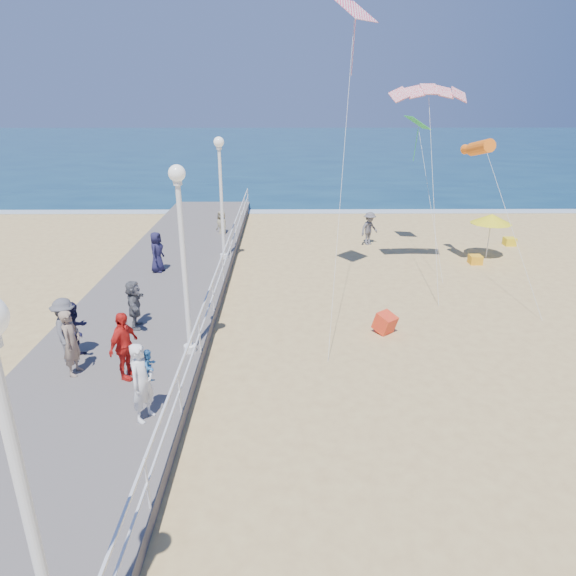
{
  "coord_description": "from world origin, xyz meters",
  "views": [
    {
      "loc": [
        -2.61,
        -13.26,
        7.4
      ],
      "look_at": [
        -2.5,
        2.0,
        1.6
      ],
      "focal_mm": 32.0,
      "sensor_mm": 36.0,
      "label": 1
    }
  ],
  "objects_px": {
    "spectator_2": "(66,330)",
    "beach_umbrella": "(491,219)",
    "beach_chair_right": "(510,242)",
    "spectator_4": "(157,252)",
    "lamp_post_mid": "(182,243)",
    "beach_chair_left": "(475,260)",
    "spectator_5": "(134,304)",
    "beach_walker_c": "(222,226)",
    "woman_holding_toddler": "(142,382)",
    "lamp_post_near": "(20,480)",
    "spectator_7": "(76,330)",
    "lamp_post_far": "(221,186)",
    "spectator_6": "(72,343)",
    "toddler_held": "(149,366)",
    "spectator_3": "(124,346)",
    "beach_walker_a": "(369,228)",
    "box_kite": "(385,325)"
  },
  "relations": [
    {
      "from": "box_kite",
      "to": "beach_chair_right",
      "type": "xyz_separation_m",
      "value": [
        8.42,
        10.39,
        -0.1
      ]
    },
    {
      "from": "beach_walker_a",
      "to": "beach_chair_right",
      "type": "height_order",
      "value": "beach_walker_a"
    },
    {
      "from": "lamp_post_mid",
      "to": "spectator_2",
      "type": "bearing_deg",
      "value": -172.59
    },
    {
      "from": "spectator_2",
      "to": "spectator_7",
      "type": "distance_m",
      "value": 0.26
    },
    {
      "from": "lamp_post_near",
      "to": "toddler_held",
      "type": "relative_size",
      "value": 6.41
    },
    {
      "from": "toddler_held",
      "to": "box_kite",
      "type": "relative_size",
      "value": 1.38
    },
    {
      "from": "spectator_7",
      "to": "lamp_post_far",
      "type": "bearing_deg",
      "value": 2.55
    },
    {
      "from": "woman_holding_toddler",
      "to": "spectator_2",
      "type": "bearing_deg",
      "value": 69.64
    },
    {
      "from": "spectator_3",
      "to": "beach_walker_a",
      "type": "distance_m",
      "value": 16.47
    },
    {
      "from": "spectator_4",
      "to": "spectator_6",
      "type": "height_order",
      "value": "spectator_6"
    },
    {
      "from": "lamp_post_far",
      "to": "spectator_3",
      "type": "bearing_deg",
      "value": -97.61
    },
    {
      "from": "lamp_post_near",
      "to": "spectator_4",
      "type": "height_order",
      "value": "lamp_post_near"
    },
    {
      "from": "spectator_3",
      "to": "spectator_7",
      "type": "xyz_separation_m",
      "value": [
        -1.69,
        1.16,
        -0.09
      ]
    },
    {
      "from": "spectator_5",
      "to": "spectator_4",
      "type": "bearing_deg",
      "value": -3.19
    },
    {
      "from": "spectator_6",
      "to": "beach_chair_left",
      "type": "xyz_separation_m",
      "value": [
        14.42,
        10.54,
        -1.11
      ]
    },
    {
      "from": "toddler_held",
      "to": "spectator_6",
      "type": "relative_size",
      "value": 0.46
    },
    {
      "from": "spectator_3",
      "to": "beach_umbrella",
      "type": "relative_size",
      "value": 0.87
    },
    {
      "from": "spectator_6",
      "to": "beach_umbrella",
      "type": "xyz_separation_m",
      "value": [
        15.28,
        11.46,
        0.6
      ]
    },
    {
      "from": "spectator_4",
      "to": "spectator_6",
      "type": "relative_size",
      "value": 0.93
    },
    {
      "from": "lamp_post_near",
      "to": "beach_umbrella",
      "type": "xyz_separation_m",
      "value": [
        12.45,
        19.25,
        -1.75
      ]
    },
    {
      "from": "beach_chair_left",
      "to": "beach_chair_right",
      "type": "bearing_deg",
      "value": 47.06
    },
    {
      "from": "toddler_held",
      "to": "beach_umbrella",
      "type": "relative_size",
      "value": 0.39
    },
    {
      "from": "lamp_post_far",
      "to": "spectator_5",
      "type": "xyz_separation_m",
      "value": [
        -2.0,
        -7.34,
        -2.47
      ]
    },
    {
      "from": "lamp_post_far",
      "to": "beach_chair_right",
      "type": "relative_size",
      "value": 9.67
    },
    {
      "from": "beach_umbrella",
      "to": "spectator_5",
      "type": "bearing_deg",
      "value": -149.27
    },
    {
      "from": "spectator_2",
      "to": "spectator_5",
      "type": "relative_size",
      "value": 1.16
    },
    {
      "from": "spectator_4",
      "to": "beach_walker_c",
      "type": "relative_size",
      "value": 1.06
    },
    {
      "from": "lamp_post_near",
      "to": "spectator_4",
      "type": "bearing_deg",
      "value": 98.99
    },
    {
      "from": "beach_walker_a",
      "to": "beach_chair_right",
      "type": "bearing_deg",
      "value": -39.19
    },
    {
      "from": "toddler_held",
      "to": "spectator_7",
      "type": "relative_size",
      "value": 0.5
    },
    {
      "from": "woman_holding_toddler",
      "to": "spectator_7",
      "type": "xyz_separation_m",
      "value": [
        -2.63,
        2.96,
        -0.11
      ]
    },
    {
      "from": "lamp_post_near",
      "to": "beach_chair_left",
      "type": "relative_size",
      "value": 9.67
    },
    {
      "from": "beach_umbrella",
      "to": "beach_chair_right",
      "type": "relative_size",
      "value": 3.89
    },
    {
      "from": "lamp_post_mid",
      "to": "beach_walker_c",
      "type": "relative_size",
      "value": 3.32
    },
    {
      "from": "spectator_5",
      "to": "beach_chair_right",
      "type": "relative_size",
      "value": 2.87
    },
    {
      "from": "spectator_3",
      "to": "box_kite",
      "type": "height_order",
      "value": "spectator_3"
    },
    {
      "from": "spectator_3",
      "to": "spectator_6",
      "type": "xyz_separation_m",
      "value": [
        -1.44,
        0.24,
        -0.02
      ]
    },
    {
      "from": "spectator_4",
      "to": "spectator_5",
      "type": "xyz_separation_m",
      "value": [
        0.56,
        -5.52,
        -0.06
      ]
    },
    {
      "from": "spectator_5",
      "to": "beach_walker_c",
      "type": "distance_m",
      "value": 11.94
    },
    {
      "from": "spectator_7",
      "to": "lamp_post_near",
      "type": "bearing_deg",
      "value": -139.59
    },
    {
      "from": "spectator_6",
      "to": "beach_chair_left",
      "type": "bearing_deg",
      "value": -49.85
    },
    {
      "from": "box_kite",
      "to": "spectator_3",
      "type": "bearing_deg",
      "value": 164.2
    },
    {
      "from": "woman_holding_toddler",
      "to": "lamp_post_near",
      "type": "bearing_deg",
      "value": -150.9
    },
    {
      "from": "spectator_6",
      "to": "beach_walker_c",
      "type": "xyz_separation_m",
      "value": [
        2.24,
        14.73,
        -0.51
      ]
    },
    {
      "from": "spectator_2",
      "to": "beach_umbrella",
      "type": "distance_m",
      "value": 19.03
    },
    {
      "from": "spectator_3",
      "to": "spectator_7",
      "type": "height_order",
      "value": "spectator_3"
    },
    {
      "from": "woman_holding_toddler",
      "to": "spectator_7",
      "type": "bearing_deg",
      "value": 66.19
    },
    {
      "from": "beach_walker_a",
      "to": "box_kite",
      "type": "relative_size",
      "value": 2.86
    },
    {
      "from": "spectator_2",
      "to": "spectator_4",
      "type": "relative_size",
      "value": 1.08
    },
    {
      "from": "beach_chair_right",
      "to": "spectator_4",
      "type": "bearing_deg",
      "value": -162.93
    }
  ]
}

